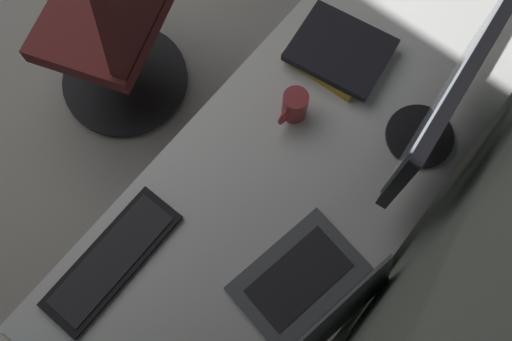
{
  "coord_description": "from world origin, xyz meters",
  "views": [
    {
      "loc": [
        0.73,
        2.13,
        2.19
      ],
      "look_at": [
        0.39,
        1.86,
        0.95
      ],
      "focal_mm": 37.75,
      "sensor_mm": 36.0,
      "label": 1
    }
  ],
  "objects_px": {
    "drawer_pedestal": "(273,240)",
    "book_stack_near": "(338,51)",
    "monitor_secondary": "(448,96)",
    "laptop_leftmost": "(314,292)",
    "office_chair": "(118,31)",
    "coffee_mug": "(294,106)",
    "keyboard_main": "(112,260)"
  },
  "relations": [
    {
      "from": "book_stack_near",
      "to": "monitor_secondary",
      "type": "bearing_deg",
      "value": 78.59
    },
    {
      "from": "drawer_pedestal",
      "to": "laptop_leftmost",
      "type": "distance_m",
      "value": 0.5
    },
    {
      "from": "laptop_leftmost",
      "to": "keyboard_main",
      "type": "distance_m",
      "value": 0.55
    },
    {
      "from": "book_stack_near",
      "to": "office_chair",
      "type": "distance_m",
      "value": 0.87
    },
    {
      "from": "monitor_secondary",
      "to": "laptop_leftmost",
      "type": "xyz_separation_m",
      "value": [
        0.56,
        0.03,
        -0.2
      ]
    },
    {
      "from": "laptop_leftmost",
      "to": "book_stack_near",
      "type": "xyz_separation_m",
      "value": [
        -0.63,
        -0.38,
        -0.03
      ]
    },
    {
      "from": "coffee_mug",
      "to": "book_stack_near",
      "type": "bearing_deg",
      "value": -176.63
    },
    {
      "from": "book_stack_near",
      "to": "keyboard_main",
      "type": "bearing_deg",
      "value": -6.29
    },
    {
      "from": "drawer_pedestal",
      "to": "coffee_mug",
      "type": "relative_size",
      "value": 6.06
    },
    {
      "from": "laptop_leftmost",
      "to": "office_chair",
      "type": "relative_size",
      "value": 0.39
    },
    {
      "from": "coffee_mug",
      "to": "office_chair",
      "type": "bearing_deg",
      "value": -87.77
    },
    {
      "from": "drawer_pedestal",
      "to": "book_stack_near",
      "type": "relative_size",
      "value": 2.2
    },
    {
      "from": "monitor_secondary",
      "to": "keyboard_main",
      "type": "distance_m",
      "value": 0.97
    },
    {
      "from": "book_stack_near",
      "to": "office_chair",
      "type": "bearing_deg",
      "value": -70.49
    },
    {
      "from": "coffee_mug",
      "to": "office_chair",
      "type": "height_order",
      "value": "office_chair"
    },
    {
      "from": "book_stack_near",
      "to": "coffee_mug",
      "type": "xyz_separation_m",
      "value": [
        0.24,
        0.01,
        0.02
      ]
    },
    {
      "from": "drawer_pedestal",
      "to": "office_chair",
      "type": "height_order",
      "value": "office_chair"
    },
    {
      "from": "laptop_leftmost",
      "to": "book_stack_near",
      "type": "bearing_deg",
      "value": -149.07
    },
    {
      "from": "monitor_secondary",
      "to": "book_stack_near",
      "type": "xyz_separation_m",
      "value": [
        -0.07,
        -0.35,
        -0.23
      ]
    },
    {
      "from": "drawer_pedestal",
      "to": "monitor_secondary",
      "type": "relative_size",
      "value": 1.2
    },
    {
      "from": "monitor_secondary",
      "to": "book_stack_near",
      "type": "relative_size",
      "value": 1.83
    },
    {
      "from": "keyboard_main",
      "to": "coffee_mug",
      "type": "bearing_deg",
      "value": 170.21
    },
    {
      "from": "drawer_pedestal",
      "to": "office_chair",
      "type": "distance_m",
      "value": 0.97
    },
    {
      "from": "laptop_leftmost",
      "to": "keyboard_main",
      "type": "relative_size",
      "value": 0.91
    },
    {
      "from": "drawer_pedestal",
      "to": "office_chair",
      "type": "relative_size",
      "value": 0.72
    },
    {
      "from": "office_chair",
      "to": "laptop_leftmost",
      "type": "bearing_deg",
      "value": 72.66
    },
    {
      "from": "monitor_secondary",
      "to": "keyboard_main",
      "type": "relative_size",
      "value": 1.38
    },
    {
      "from": "laptop_leftmost",
      "to": "book_stack_near",
      "type": "height_order",
      "value": "laptop_leftmost"
    },
    {
      "from": "drawer_pedestal",
      "to": "laptop_leftmost",
      "type": "xyz_separation_m",
      "value": [
        0.12,
        0.21,
        0.44
      ]
    },
    {
      "from": "drawer_pedestal",
      "to": "keyboard_main",
      "type": "height_order",
      "value": "keyboard_main"
    },
    {
      "from": "monitor_secondary",
      "to": "keyboard_main",
      "type": "xyz_separation_m",
      "value": [
        0.83,
        -0.45,
        -0.25
      ]
    },
    {
      "from": "drawer_pedestal",
      "to": "coffee_mug",
      "type": "bearing_deg",
      "value": -150.67
    }
  ]
}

